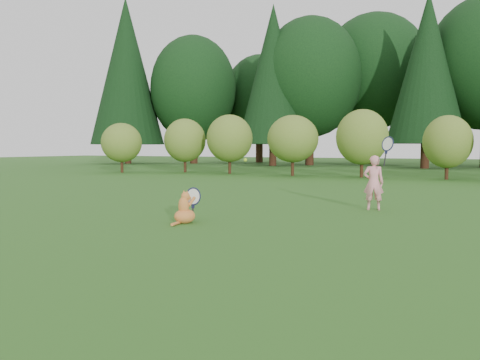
% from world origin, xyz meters
% --- Properties ---
extents(ground, '(100.00, 100.00, 0.00)m').
position_xyz_m(ground, '(0.00, 0.00, 0.00)').
color(ground, '#205518').
rests_on(ground, ground).
extents(shrub_row, '(28.00, 3.00, 2.80)m').
position_xyz_m(shrub_row, '(0.00, 13.00, 1.40)').
color(shrub_row, olive).
rests_on(shrub_row, ground).
extents(woodland_backdrop, '(48.00, 10.00, 15.00)m').
position_xyz_m(woodland_backdrop, '(0.00, 23.00, 7.50)').
color(woodland_backdrop, black).
rests_on(woodland_backdrop, ground).
extents(child, '(0.66, 0.45, 1.65)m').
position_xyz_m(child, '(2.10, 3.14, 0.58)').
color(child, pink).
rests_on(child, ground).
extents(cat, '(0.48, 0.74, 0.75)m').
position_xyz_m(cat, '(-0.50, 0.12, 0.28)').
color(cat, orange).
rests_on(cat, ground).
extents(tennis_ball, '(0.06, 0.06, 0.06)m').
position_xyz_m(tennis_ball, '(-0.05, 1.57, 1.03)').
color(tennis_ball, '#AFEC1B').
rests_on(tennis_ball, ground).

